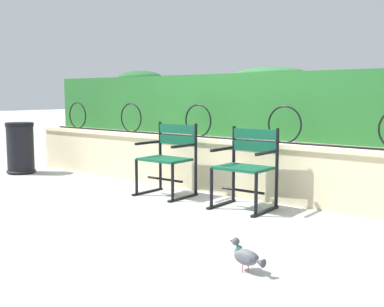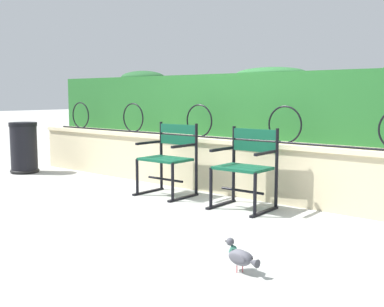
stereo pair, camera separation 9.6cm
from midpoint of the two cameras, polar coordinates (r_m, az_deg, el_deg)
ground_plane at (r=5.42m, az=-0.90°, el=-5.84°), size 60.00×60.00×0.00m
stone_wall at (r=5.94m, az=3.80°, el=-1.40°), size 7.19×0.41×0.67m
iron_arch_fence at (r=6.03m, az=0.81°, el=3.55°), size 6.65×0.02×0.42m
hedge_row at (r=6.28m, az=6.89°, el=6.00°), size 7.04×0.67×0.94m
park_chair_left at (r=5.77m, az=-3.24°, el=-0.37°), size 0.62×0.54×0.86m
park_chair_right at (r=5.13m, az=5.98°, el=-1.38°), size 0.60×0.54×0.86m
pigeon_near_chairs at (r=3.36m, az=5.59°, el=-12.05°), size 0.29×0.12×0.22m
trash_bin at (r=7.85m, az=-20.00°, el=0.49°), size 0.44×0.44×0.78m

